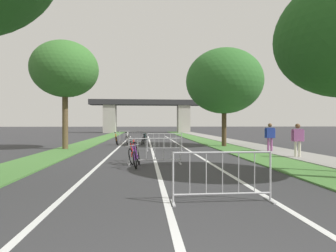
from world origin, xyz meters
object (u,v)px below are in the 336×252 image
at_px(tree_left_cypress_far, 65,70).
at_px(crowd_barrier_nearest, 222,177).
at_px(pedestrian_waiting, 298,137).
at_px(bicycle_teal_0, 146,139).
at_px(tree_right_oak_near, 224,81).
at_px(pedestrian_in_red_jacket, 270,135).
at_px(bicycle_red_3, 134,154).
at_px(bicycle_black_4, 143,140).
at_px(crowd_barrier_third, 165,142).
at_px(bicycle_white_1, 128,139).
at_px(bicycle_purple_2, 136,157).
at_px(bicycle_orange_5, 116,140).
at_px(crowd_barrier_second, 155,152).
at_px(crowd_barrier_fourth, 133,138).

distance_m(tree_left_cypress_far, crowd_barrier_nearest, 14.43).
xyz_separation_m(crowd_barrier_nearest, pedestrian_waiting, (5.49, 6.57, 0.47)).
bearing_deg(bicycle_teal_0, pedestrian_waiting, -63.18).
xyz_separation_m(tree_left_cypress_far, tree_right_oak_near, (10.55, 1.24, -0.40)).
relative_size(tree_right_oak_near, pedestrian_in_red_jacket, 4.18).
distance_m(bicycle_red_3, bicycle_black_4, 9.76).
xyz_separation_m(crowd_barrier_third, bicycle_white_1, (-2.52, 5.89, -0.13)).
xyz_separation_m(bicycle_black_4, pedestrian_in_red_jacket, (7.14, -6.21, 0.64)).
bearing_deg(bicycle_purple_2, bicycle_red_3, -78.63).
bearing_deg(bicycle_teal_0, crowd_barrier_nearest, -93.07).
height_order(bicycle_orange_5, pedestrian_in_red_jacket, pedestrian_in_red_jacket).
relative_size(bicycle_teal_0, pedestrian_waiting, 1.06).
bearing_deg(crowd_barrier_second, bicycle_teal_0, 91.58).
distance_m(tree_right_oak_near, pedestrian_waiting, 7.77).
xyz_separation_m(tree_right_oak_near, crowd_barrier_third, (-4.40, -2.65, -4.09)).
distance_m(bicycle_black_4, pedestrian_in_red_jacket, 9.48).
xyz_separation_m(bicycle_teal_0, bicycle_black_4, (-0.18, -1.00, -0.01)).
bearing_deg(crowd_barrier_nearest, bicycle_orange_5, 103.57).
distance_m(bicycle_purple_2, bicycle_red_3, 1.00).
height_order(crowd_barrier_nearest, crowd_barrier_second, same).
relative_size(tree_right_oak_near, bicycle_teal_0, 3.99).
xyz_separation_m(bicycle_teal_0, bicycle_red_3, (-0.53, -10.75, 0.00)).
distance_m(tree_left_cypress_far, crowd_barrier_third, 7.74).
relative_size(bicycle_purple_2, bicycle_orange_5, 1.03).
bearing_deg(bicycle_orange_5, bicycle_red_3, 90.53).
relative_size(bicycle_white_1, bicycle_black_4, 1.02).
distance_m(tree_right_oak_near, bicycle_orange_5, 9.07).
relative_size(crowd_barrier_fourth, bicycle_orange_5, 1.27).
distance_m(crowd_barrier_nearest, crowd_barrier_fourth, 16.15).
bearing_deg(bicycle_white_1, bicycle_black_4, -31.72).
xyz_separation_m(crowd_barrier_fourth, bicycle_purple_2, (0.61, -11.17, -0.16)).
bearing_deg(crowd_barrier_third, tree_right_oak_near, 31.06).
distance_m(tree_left_cypress_far, bicycle_orange_5, 6.41).
relative_size(crowd_barrier_fourth, bicycle_white_1, 1.27).
height_order(bicycle_teal_0, bicycle_black_4, bicycle_black_4).
bearing_deg(tree_left_cypress_far, bicycle_orange_5, 50.26).
bearing_deg(tree_right_oak_near, crowd_barrier_nearest, -106.75).
relative_size(tree_left_cypress_far, crowd_barrier_second, 3.20).
bearing_deg(bicycle_black_4, bicycle_white_1, 149.04).
relative_size(crowd_barrier_third, bicycle_black_4, 1.28).
height_order(tree_right_oak_near, crowd_barrier_nearest, tree_right_oak_near).
relative_size(tree_left_cypress_far, bicycle_orange_5, 4.07).
bearing_deg(crowd_barrier_second, tree_right_oak_near, 56.93).
height_order(crowd_barrier_second, bicycle_orange_5, crowd_barrier_second).
xyz_separation_m(crowd_barrier_second, bicycle_white_1, (-1.73, 11.20, -0.13)).
relative_size(bicycle_red_3, pedestrian_waiting, 1.07).
xyz_separation_m(tree_left_cypress_far, crowd_barrier_second, (5.36, -6.73, -4.49)).
xyz_separation_m(bicycle_black_4, pedestrian_waiting, (7.17, -8.95, 0.62)).
distance_m(tree_left_cypress_far, pedestrian_in_red_jacket, 12.95).
xyz_separation_m(crowd_barrier_fourth, bicycle_teal_0, (1.01, 0.57, -0.14)).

